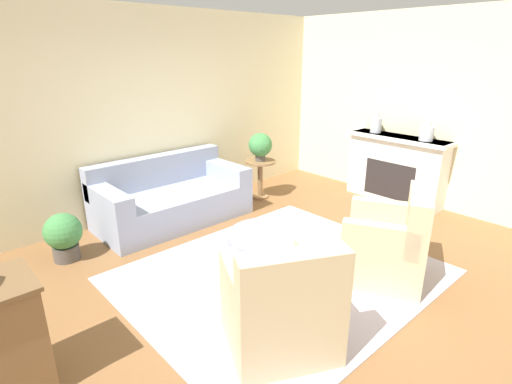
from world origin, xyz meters
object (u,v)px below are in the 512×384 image
vase_mantel_near (376,125)px  potted_plant_floor (64,235)px  vase_mantel_far (427,133)px  armchair_right (390,245)px  couch (171,199)px  ottoman_table (269,248)px  potted_plant_on_side_table (260,145)px  armchair_left (282,309)px  side_table (260,173)px

vase_mantel_near → potted_plant_floor: 4.66m
vase_mantel_near → vase_mantel_far: bearing=-90.0°
armchair_right → potted_plant_floor: size_ratio=1.91×
couch → vase_mantel_far: bearing=-34.7°
vase_mantel_far → armchair_right: bearing=-160.7°
ottoman_table → potted_plant_on_side_table: 2.38m
armchair_left → armchair_right: bearing=0.0°
armchair_left → ottoman_table: (0.73, 0.89, -0.08)m
vase_mantel_far → potted_plant_floor: bearing=157.0°
side_table → vase_mantel_near: size_ratio=1.97×
ottoman_table → vase_mantel_far: 3.09m
side_table → potted_plant_floor: side_table is taller
armchair_right → ottoman_table: size_ratio=1.23×
vase_mantel_near → potted_plant_floor: vase_mantel_near is taller
ottoman_table → vase_mantel_far: vase_mantel_far is taller
couch → armchair_right: size_ratio=1.92×
potted_plant_on_side_table → potted_plant_floor: bearing=-179.8°
vase_mantel_near → potted_plant_floor: size_ratio=0.56×
ottoman_table → couch: bearing=90.1°
potted_plant_on_side_table → side_table: bearing=26.6°
armchair_left → vase_mantel_far: 3.85m
armchair_left → vase_mantel_far: (3.70, 0.75, 0.76)m
side_table → vase_mantel_far: vase_mantel_far is taller
ottoman_table → potted_plant_floor: (-1.48, 1.74, 0.01)m
armchair_right → potted_plant_on_side_table: bearing=75.8°
ottoman_table → vase_mantel_near: 3.17m
couch → ottoman_table: 1.92m
armchair_left → vase_mantel_near: size_ratio=3.40×
armchair_right → couch: bearing=106.8°
couch → potted_plant_floor: bearing=-173.1°
potted_plant_floor → potted_plant_on_side_table: bearing=0.2°
armchair_left → armchair_right: size_ratio=1.00×
couch → armchair_right: armchair_right is taller
couch → vase_mantel_near: (2.98, -1.25, 0.83)m
couch → vase_mantel_far: (2.98, -2.06, 0.82)m
side_table → potted_plant_on_side_table: (-0.00, -0.00, 0.44)m
vase_mantel_far → potted_plant_floor: 4.91m
potted_plant_on_side_table → armchair_right: bearing=-104.2°
ottoman_table → vase_mantel_far: (2.98, -0.14, 0.83)m
armchair_left → armchair_right: 1.57m
armchair_right → vase_mantel_far: bearing=19.3°
potted_plant_floor → armchair_left: bearing=-74.1°
ottoman_table → potted_plant_on_side_table: bearing=49.2°
armchair_right → vase_mantel_far: size_ratio=3.85×
armchair_right → vase_mantel_near: 2.75m
couch → armchair_left: bearing=-104.4°
armchair_right → ottoman_table: armchair_right is taller
couch → vase_mantel_near: vase_mantel_near is taller
armchair_left → ottoman_table: bearing=50.8°
potted_plant_on_side_table → potted_plant_floor: (-2.99, -0.01, -0.55)m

